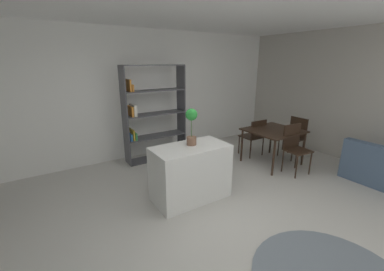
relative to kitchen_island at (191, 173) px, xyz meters
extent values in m
plane|color=beige|center=(0.20, -0.47, -0.44)|extent=(10.15, 10.15, 0.00)
cube|color=white|center=(0.20, 2.32, 0.98)|extent=(7.37, 0.06, 2.85)
cube|color=#B2ADA3|center=(3.85, -0.47, 0.98)|extent=(0.06, 5.64, 2.85)
cube|color=silver|center=(0.00, 0.00, 0.00)|extent=(1.20, 0.64, 0.89)
cylinder|color=brown|center=(0.06, 0.06, 0.51)|extent=(0.15, 0.15, 0.13)
cylinder|color=#476633|center=(0.06, 0.06, 0.72)|extent=(0.01, 0.01, 0.29)
sphere|color=#278E34|center=(0.06, 0.06, 0.93)|extent=(0.18, 0.18, 0.18)
cube|color=#4C4C51|center=(-0.40, 1.90, 0.60)|extent=(0.02, 0.38, 2.09)
cube|color=#4C4C51|center=(0.94, 1.90, 0.60)|extent=(0.02, 0.38, 2.09)
cube|color=#4C4C51|center=(0.27, 1.90, 1.63)|extent=(1.37, 0.38, 0.02)
cube|color=#4C4C51|center=(0.27, 1.90, -0.43)|extent=(1.37, 0.38, 0.02)
cube|color=#4C4C51|center=(0.27, 1.90, 0.09)|extent=(1.33, 0.38, 0.02)
cube|color=#4C4C51|center=(0.27, 1.90, 0.60)|extent=(1.33, 0.38, 0.02)
cube|color=#4C4C51|center=(0.27, 1.90, 1.11)|extent=(1.33, 0.38, 0.02)
cube|color=#2D6BAD|center=(-0.34, 1.90, 0.17)|extent=(0.04, 0.32, 0.15)
cube|color=gold|center=(-0.28, 1.90, 0.21)|extent=(0.03, 0.32, 0.22)
cube|color=#338E4C|center=(-0.23, 1.90, 0.18)|extent=(0.03, 0.32, 0.15)
cube|color=orange|center=(-0.28, 1.90, 0.71)|extent=(0.04, 0.32, 0.21)
cube|color=silver|center=(-0.22, 1.90, 0.73)|extent=(0.06, 0.32, 0.24)
cube|color=orange|center=(-0.29, 1.90, 1.24)|extent=(0.03, 0.32, 0.24)
cube|color=orange|center=(-0.24, 1.90, 1.19)|extent=(0.04, 0.32, 0.14)
cube|color=black|center=(2.26, 0.26, 0.30)|extent=(1.07, 0.99, 0.03)
cylinder|color=black|center=(1.79, -0.17, -0.08)|extent=(0.04, 0.04, 0.73)
cylinder|color=black|center=(2.74, -0.17, -0.08)|extent=(0.04, 0.04, 0.73)
cylinder|color=black|center=(1.79, 0.70, -0.08)|extent=(0.04, 0.04, 0.73)
cylinder|color=black|center=(2.74, 0.70, -0.08)|extent=(0.04, 0.04, 0.73)
cube|color=black|center=(2.26, 0.88, 0.01)|extent=(0.47, 0.45, 0.03)
cube|color=black|center=(2.26, 0.67, 0.22)|extent=(0.46, 0.04, 0.41)
cylinder|color=black|center=(2.47, 1.06, -0.23)|extent=(0.03, 0.03, 0.44)
cylinder|color=black|center=(2.07, 1.07, -0.23)|extent=(0.03, 0.03, 0.44)
cylinder|color=black|center=(2.46, 0.68, -0.23)|extent=(0.03, 0.03, 0.44)
cylinder|color=black|center=(2.06, 0.69, -0.23)|extent=(0.03, 0.03, 0.44)
cube|color=black|center=(2.92, 0.26, 0.00)|extent=(0.44, 0.46, 0.03)
cube|color=black|center=(3.12, 0.26, 0.25)|extent=(0.04, 0.44, 0.46)
cylinder|color=black|center=(2.74, 0.46, -0.23)|extent=(0.03, 0.03, 0.44)
cylinder|color=black|center=(2.73, 0.08, -0.23)|extent=(0.03, 0.03, 0.44)
cylinder|color=black|center=(3.11, 0.45, -0.23)|extent=(0.03, 0.03, 0.44)
cylinder|color=black|center=(3.10, 0.07, -0.23)|extent=(0.03, 0.03, 0.44)
cube|color=black|center=(2.26, -0.35, 0.03)|extent=(0.48, 0.45, 0.03)
cube|color=black|center=(2.28, -0.17, 0.28)|extent=(0.44, 0.08, 0.48)
cylinder|color=black|center=(2.06, -0.50, -0.21)|extent=(0.03, 0.03, 0.47)
cylinder|color=black|center=(2.43, -0.54, -0.21)|extent=(0.03, 0.03, 0.47)
cylinder|color=black|center=(2.09, -0.16, -0.21)|extent=(0.03, 0.03, 0.47)
cylinder|color=black|center=(2.47, -0.20, -0.21)|extent=(0.03, 0.03, 0.47)
cube|color=#475B75|center=(3.33, -0.95, 0.03)|extent=(0.68, 0.14, 0.20)
camera|label=1|loc=(-1.92, -3.03, 1.70)|focal=22.97mm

